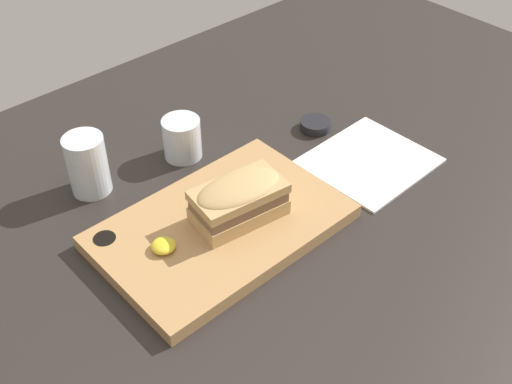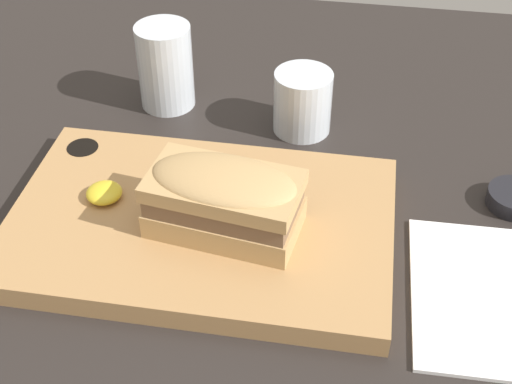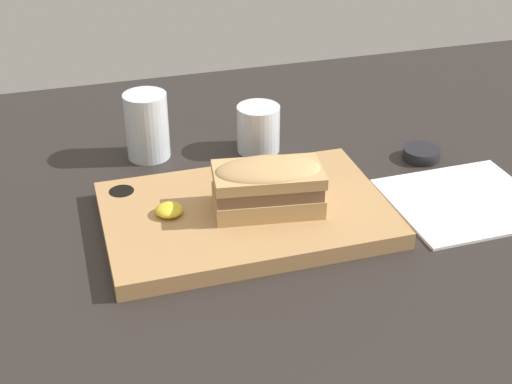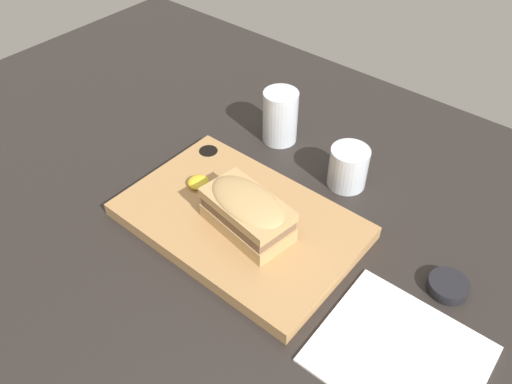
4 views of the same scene
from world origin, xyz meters
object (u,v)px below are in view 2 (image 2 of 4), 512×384
at_px(sandwich, 224,198).
at_px(serving_board, 200,224).
at_px(water_glass, 166,71).
at_px(wine_glass, 302,105).

bearing_deg(sandwich, serving_board, 156.18).
relative_size(sandwich, water_glass, 1.44).
bearing_deg(serving_board, sandwich, -23.82).
bearing_deg(wine_glass, serving_board, -111.54).
relative_size(serving_board, water_glass, 3.59).
distance_m(serving_board, sandwich, 0.05).
bearing_deg(wine_glass, sandwich, -103.40).
height_order(serving_board, wine_glass, wine_glass).
height_order(serving_board, sandwich, sandwich).
xyz_separation_m(sandwich, wine_glass, (0.05, 0.20, -0.03)).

